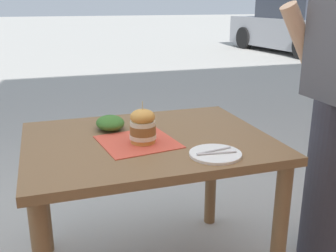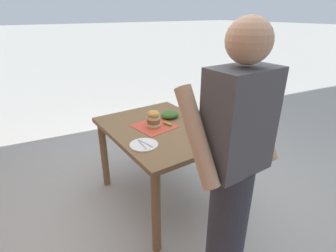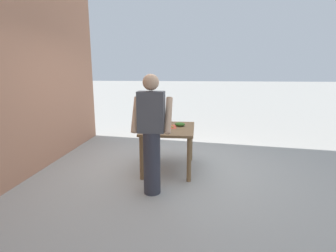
# 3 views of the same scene
# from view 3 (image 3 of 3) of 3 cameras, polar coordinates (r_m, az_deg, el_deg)

# --- Properties ---
(ground_plane) EXTENTS (80.00, 80.00, 0.00)m
(ground_plane) POSITION_cam_3_polar(r_m,az_deg,el_deg) (4.78, 0.13, -9.27)
(ground_plane) COLOR #ADAAA3
(patio_table) EXTENTS (0.88, 1.13, 0.76)m
(patio_table) POSITION_cam_3_polar(r_m,az_deg,el_deg) (4.58, 0.14, -1.81)
(patio_table) COLOR brown
(patio_table) RESTS_ON ground
(serving_paper) EXTENTS (0.37, 0.37, 0.00)m
(serving_paper) POSITION_cam_3_polar(r_m,az_deg,el_deg) (4.62, -0.28, -0.17)
(serving_paper) COLOR #D64C38
(serving_paper) RESTS_ON patio_table
(sandwich) EXTENTS (0.12, 0.12, 0.19)m
(sandwich) POSITION_cam_3_polar(r_m,az_deg,el_deg) (4.58, -0.55, 0.76)
(sandwich) COLOR gold
(sandwich) RESTS_ON serving_paper
(pickle_spear) EXTENTS (0.05, 0.10, 0.02)m
(pickle_spear) POSITION_cam_3_polar(r_m,az_deg,el_deg) (4.55, 0.97, -0.16)
(pickle_spear) COLOR #8EA83D
(pickle_spear) RESTS_ON serving_paper
(side_plate_with_forks) EXTENTS (0.22, 0.22, 0.02)m
(side_plate_with_forks) POSITION_cam_3_polar(r_m,az_deg,el_deg) (4.39, -4.03, -0.77)
(side_plate_with_forks) COLOR white
(side_plate_with_forks) RESTS_ON patio_table
(side_salad) EXTENTS (0.18, 0.14, 0.07)m
(side_salad) POSITION_cam_3_polar(r_m,az_deg,el_deg) (4.67, 2.60, 0.38)
(side_salad) COLOR #386B28
(side_salad) RESTS_ON patio_table
(diner_across_table) EXTENTS (0.55, 0.35, 1.69)m
(diner_across_table) POSITION_cam_3_polar(r_m,az_deg,el_deg) (3.62, -3.60, -1.54)
(diner_across_table) COLOR #33333D
(diner_across_table) RESTS_ON ground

